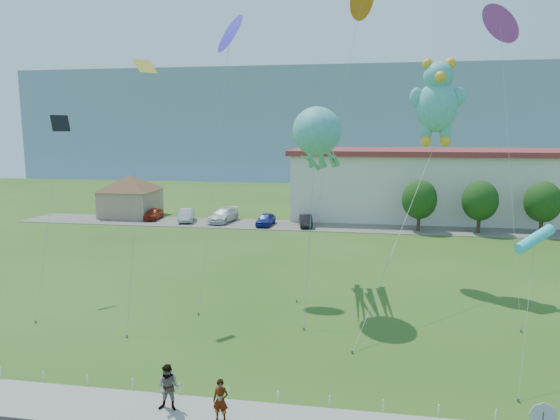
% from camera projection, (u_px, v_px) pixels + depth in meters
% --- Properties ---
extents(ground, '(160.00, 160.00, 0.00)m').
position_uv_depth(ground, '(260.00, 384.00, 20.79)').
color(ground, '#2A4D15').
rests_on(ground, ground).
extents(parking_strip, '(70.00, 6.00, 0.06)m').
position_uv_depth(parking_strip, '(324.00, 226.00, 54.90)').
color(parking_strip, '#59544C').
rests_on(parking_strip, ground).
extents(hill_ridge, '(160.00, 50.00, 25.00)m').
position_uv_depth(hill_ridge, '(348.00, 123.00, 135.76)').
color(hill_ridge, gray).
rests_on(hill_ridge, ground).
extents(pavilion, '(9.20, 9.20, 5.00)m').
position_uv_depth(pavilion, '(130.00, 192.00, 61.17)').
color(pavilion, tan).
rests_on(pavilion, ground).
extents(warehouse, '(61.00, 15.00, 8.20)m').
position_uv_depth(warehouse, '(550.00, 185.00, 58.87)').
color(warehouse, beige).
rests_on(warehouse, ground).
extents(rope_fence, '(26.05, 0.05, 0.50)m').
position_uv_depth(rope_fence, '(253.00, 395.00, 19.49)').
color(rope_fence, white).
rests_on(rope_fence, ground).
extents(tree_near, '(3.60, 3.60, 5.47)m').
position_uv_depth(tree_near, '(419.00, 199.00, 51.80)').
color(tree_near, '#3F2B19').
rests_on(tree_near, ground).
extents(tree_mid, '(3.60, 3.60, 5.47)m').
position_uv_depth(tree_mid, '(480.00, 201.00, 50.84)').
color(tree_mid, '#3F2B19').
rests_on(tree_mid, ground).
extents(tree_far, '(3.60, 3.60, 5.47)m').
position_uv_depth(tree_far, '(543.00, 202.00, 49.88)').
color(tree_far, '#3F2B19').
rests_on(tree_far, ground).
extents(pedestrian_left, '(0.57, 0.38, 1.56)m').
position_uv_depth(pedestrian_left, '(221.00, 400.00, 17.91)').
color(pedestrian_left, gray).
rests_on(pedestrian_left, sidewalk).
extents(pedestrian_right, '(0.88, 0.69, 1.77)m').
position_uv_depth(pedestrian_right, '(169.00, 388.00, 18.59)').
color(pedestrian_right, gray).
rests_on(pedestrian_right, sidewalk).
extents(parked_car_red, '(1.89, 3.98, 1.31)m').
position_uv_depth(parked_car_red, '(153.00, 214.00, 58.96)').
color(parked_car_red, '#A12A13').
rests_on(parked_car_red, parking_strip).
extents(parked_car_silver, '(2.54, 4.62, 1.44)m').
position_uv_depth(parked_car_silver, '(186.00, 215.00, 57.66)').
color(parked_car_silver, '#ACABB2').
rests_on(parked_car_silver, parking_strip).
extents(parked_car_white, '(2.94, 5.55, 1.53)m').
position_uv_depth(parked_car_white, '(223.00, 215.00, 57.29)').
color(parked_car_white, silver).
rests_on(parked_car_white, parking_strip).
extents(parked_car_blue, '(1.87, 4.05, 1.34)m').
position_uv_depth(parked_car_blue, '(266.00, 219.00, 55.18)').
color(parked_car_blue, navy).
rests_on(parked_car_blue, parking_strip).
extents(parked_car_black, '(2.01, 4.04, 1.27)m').
position_uv_depth(parked_car_black, '(306.00, 221.00, 54.56)').
color(parked_car_black, black).
rests_on(parked_car_black, parking_strip).
extents(octopus_kite, '(2.81, 10.04, 11.84)m').
position_uv_depth(octopus_kite, '(318.00, 142.00, 29.81)').
color(octopus_kite, teal).
rests_on(octopus_kite, ground).
extents(teddy_bear_kite, '(6.89, 13.54, 15.15)m').
position_uv_depth(teddy_bear_kite, '(437.00, 100.00, 32.92)').
color(teddy_bear_kite, teal).
rests_on(teddy_bear_kite, ground).
extents(small_kite_black, '(2.40, 6.89, 11.36)m').
position_uv_depth(small_kite_black, '(58.00, 143.00, 31.48)').
color(small_kite_black, black).
rests_on(small_kite_black, ground).
extents(small_kite_purple, '(1.80, 7.78, 17.60)m').
position_uv_depth(small_kite_purple, '(501.00, 30.00, 30.33)').
color(small_kite_purple, '#B634D1').
rests_on(small_kite_purple, ground).
extents(small_kite_yellow, '(1.32, 5.70, 14.50)m').
position_uv_depth(small_kite_yellow, '(143.00, 97.00, 27.92)').
color(small_kite_yellow, gold).
rests_on(small_kite_yellow, ground).
extents(small_kite_orange, '(4.41, 10.05, 20.55)m').
position_uv_depth(small_kite_orange, '(360.00, 7.00, 35.96)').
color(small_kite_orange, orange).
rests_on(small_kite_orange, ground).
extents(small_kite_cyan, '(1.72, 5.10, 6.15)m').
position_uv_depth(small_kite_cyan, '(535.00, 240.00, 22.12)').
color(small_kite_cyan, '#31D2DE').
rests_on(small_kite_cyan, ground).
extents(small_kite_blue, '(1.80, 7.69, 17.46)m').
position_uv_depth(small_kite_blue, '(229.00, 39.00, 32.59)').
color(small_kite_blue, '#3124CC').
rests_on(small_kite_blue, ground).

